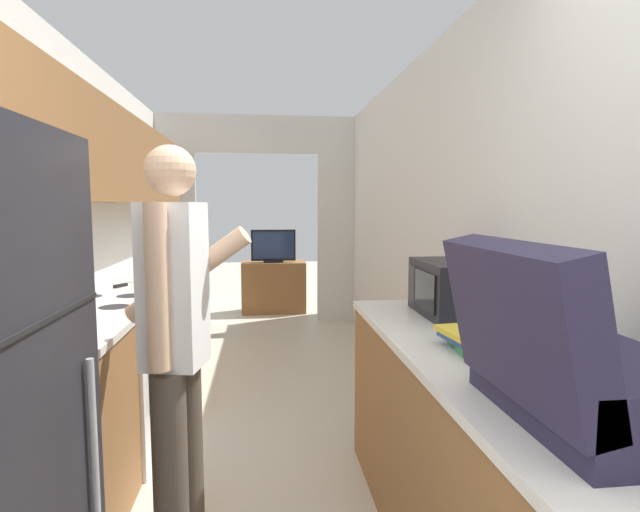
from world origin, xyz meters
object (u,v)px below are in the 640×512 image
object	(u,v)px
suitcase	(565,363)
book_stack	(475,339)
tv_cabinet	(274,287)
range_oven	(103,376)
knife	(123,285)
microwave	(454,288)
person	(176,349)
television	(273,246)

from	to	relation	value
suitcase	book_stack	xyz separation A→B (m)	(0.04, 0.62, -0.11)
suitcase	tv_cabinet	distance (m)	5.60
book_stack	tv_cabinet	distance (m)	4.98
range_oven	knife	size ratio (longest dim) A/B	3.24
microwave	tv_cabinet	xyz separation A→B (m)	(-0.80, 4.32, -0.69)
book_stack	tv_cabinet	size ratio (longest dim) A/B	0.33
person	tv_cabinet	world-z (taller)	person
person	television	bearing A→B (deg)	6.31
microwave	knife	xyz separation A→B (m)	(-1.89, 1.14, -0.13)
microwave	book_stack	world-z (taller)	microwave
suitcase	microwave	world-z (taller)	suitcase
range_oven	person	bearing A→B (deg)	-59.88
microwave	knife	world-z (taller)	microwave
person	book_stack	world-z (taller)	person
book_stack	television	size ratio (longest dim) A/B	0.47
suitcase	tv_cabinet	xyz separation A→B (m)	(-0.61, 5.53, -0.70)
microwave	tv_cabinet	bearing A→B (deg)	100.46
television	tv_cabinet	bearing A→B (deg)	90.00
person	microwave	xyz separation A→B (m)	(1.28, 0.45, 0.14)
range_oven	book_stack	world-z (taller)	range_oven
book_stack	knife	size ratio (longest dim) A/B	0.86
book_stack	microwave	bearing A→B (deg)	76.03
knife	person	bearing A→B (deg)	-39.87
suitcase	book_stack	bearing A→B (deg)	86.18
range_oven	tv_cabinet	size ratio (longest dim) A/B	1.22
range_oven	microwave	distance (m)	2.03
person	tv_cabinet	bearing A→B (deg)	6.36
suitcase	television	bearing A→B (deg)	96.34
person	television	xyz separation A→B (m)	(0.48, 4.72, 0.00)
person	suitcase	xyz separation A→B (m)	(1.09, -0.76, 0.15)
microwave	tv_cabinet	distance (m)	4.44
range_oven	book_stack	bearing A→B (deg)	-33.92
book_stack	person	bearing A→B (deg)	172.93
range_oven	tv_cabinet	bearing A→B (deg)	74.08
person	tv_cabinet	distance (m)	4.82
knife	microwave	bearing A→B (deg)	-2.08
range_oven	microwave	bearing A→B (deg)	-16.99
range_oven	tv_cabinet	distance (m)	3.90
suitcase	microwave	size ratio (longest dim) A/B	1.28
suitcase	knife	xyz separation A→B (m)	(-1.70, 2.35, -0.14)
range_oven	microwave	size ratio (longest dim) A/B	2.15
range_oven	person	xyz separation A→B (m)	(0.59, -1.02, 0.44)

